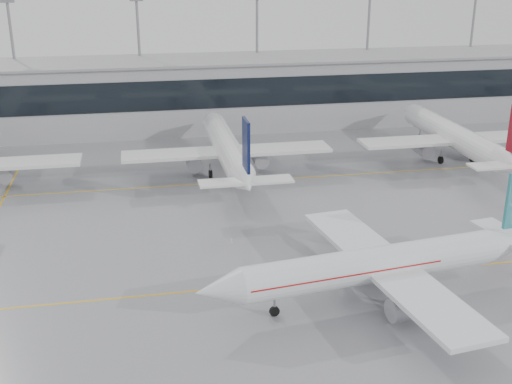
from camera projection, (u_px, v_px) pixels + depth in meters
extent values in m
plane|color=gray|center=(280.00, 283.00, 61.31)|extent=(320.00, 320.00, 0.00)
cube|color=gold|center=(280.00, 283.00, 61.31)|extent=(120.00, 0.25, 0.01)
cube|color=gold|center=(231.00, 182.00, 88.97)|extent=(120.00, 0.25, 0.01)
cube|color=#9D9DA1|center=(204.00, 94.00, 116.42)|extent=(180.00, 15.00, 12.00)
cube|color=black|center=(209.00, 94.00, 108.94)|extent=(180.00, 0.20, 5.00)
cube|color=gray|center=(203.00, 60.00, 114.29)|extent=(182.00, 16.00, 0.40)
cylinder|color=gray|center=(15.00, 67.00, 114.37)|extent=(0.50, 0.50, 22.00)
cube|color=gray|center=(7.00, 1.00, 110.48)|extent=(2.40, 1.00, 0.60)
cylinder|color=gray|center=(140.00, 63.00, 118.28)|extent=(0.50, 0.50, 22.00)
cylinder|color=gray|center=(257.00, 60.00, 122.19)|extent=(0.50, 0.50, 22.00)
cylinder|color=gray|center=(367.00, 57.00, 126.10)|extent=(0.50, 0.50, 22.00)
cylinder|color=gray|center=(470.00, 54.00, 130.01)|extent=(0.50, 0.50, 22.00)
cylinder|color=white|center=(373.00, 265.00, 57.38)|extent=(24.89, 6.51, 3.24)
cone|color=white|center=(218.00, 290.00, 53.08)|extent=(4.40, 3.74, 3.24)
cone|color=white|center=(512.00, 242.00, 61.91)|extent=(5.98, 3.96, 3.24)
cube|color=white|center=(387.00, 266.00, 57.97)|extent=(8.53, 27.16, 0.45)
cylinder|color=#9A9AA4|center=(409.00, 308.00, 54.06)|extent=(3.85, 2.56, 2.10)
cylinder|color=#9A9AA4|center=(357.00, 260.00, 62.60)|extent=(3.85, 2.56, 2.10)
cylinder|color=gray|center=(275.00, 304.00, 55.37)|extent=(0.20, 0.20, 1.36)
cylinder|color=black|center=(274.00, 311.00, 55.61)|extent=(0.93, 0.42, 0.90)
cylinder|color=gray|center=(410.00, 296.00, 56.57)|extent=(0.24, 0.24, 1.36)
cylinder|color=black|center=(410.00, 303.00, 56.80)|extent=(1.15, 0.59, 1.10)
cylinder|color=gray|center=(381.00, 270.00, 61.20)|extent=(0.24, 0.24, 1.36)
cylinder|color=black|center=(381.00, 277.00, 61.43)|extent=(1.15, 0.59, 1.10)
cube|color=#B70F0F|center=(342.00, 268.00, 56.41)|extent=(18.28, 5.65, 0.12)
cylinder|color=#9A9AA4|center=(6.00, 173.00, 86.64)|extent=(2.10, 3.60, 2.10)
cylinder|color=white|center=(226.00, 146.00, 92.28)|extent=(3.59, 27.36, 3.59)
cone|color=white|center=(212.00, 120.00, 106.74)|extent=(3.59, 4.00, 3.59)
cone|color=white|center=(246.00, 183.00, 77.08)|extent=(3.59, 5.60, 3.59)
cube|color=white|center=(227.00, 152.00, 91.03)|extent=(29.64, 5.00, 0.45)
cube|color=white|center=(246.00, 181.00, 76.80)|extent=(11.40, 2.80, 0.25)
cube|color=#0D1641|center=(246.00, 145.00, 75.05)|extent=(0.35, 3.60, 6.12)
cylinder|color=#9A9AA4|center=(194.00, 163.00, 91.16)|extent=(2.10, 3.60, 2.10)
cylinder|color=#9A9AA4|center=(260.00, 159.00, 92.86)|extent=(2.10, 3.60, 2.10)
cylinder|color=gray|center=(216.00, 143.00, 103.01)|extent=(0.20, 0.20, 1.56)
cylinder|color=black|center=(216.00, 148.00, 103.28)|extent=(0.30, 0.90, 0.90)
cylinder|color=gray|center=(210.00, 169.00, 90.36)|extent=(0.24, 0.24, 1.56)
cylinder|color=black|center=(211.00, 174.00, 90.63)|extent=(0.45, 1.10, 1.10)
cylinder|color=gray|center=(247.00, 166.00, 91.29)|extent=(0.24, 0.24, 1.56)
cylinder|color=black|center=(247.00, 172.00, 91.55)|extent=(0.45, 1.10, 1.10)
cylinder|color=white|center=(451.00, 134.00, 98.50)|extent=(3.59, 27.36, 3.59)
cone|color=white|center=(409.00, 112.00, 112.96)|extent=(3.59, 4.00, 3.59)
cone|color=white|center=(511.00, 166.00, 83.31)|extent=(3.59, 5.60, 3.59)
cube|color=white|center=(455.00, 139.00, 97.26)|extent=(29.64, 5.00, 0.45)
cube|color=white|center=(512.00, 165.00, 83.02)|extent=(11.40, 2.80, 0.25)
cylinder|color=#9A9AA4|center=(424.00, 149.00, 97.38)|extent=(2.10, 3.60, 2.10)
cylinder|color=#9A9AA4|center=(482.00, 146.00, 99.09)|extent=(2.10, 3.60, 2.10)
cylinder|color=gray|center=(420.00, 133.00, 109.24)|extent=(0.20, 0.20, 1.56)
cylinder|color=black|center=(420.00, 137.00, 109.50)|extent=(0.30, 0.90, 0.90)
cylinder|color=gray|center=(441.00, 155.00, 96.59)|extent=(0.24, 0.24, 1.56)
cylinder|color=black|center=(441.00, 160.00, 96.85)|extent=(0.45, 1.10, 1.10)
cylinder|color=gray|center=(473.00, 153.00, 97.51)|extent=(0.24, 0.24, 1.56)
cylinder|color=black|center=(472.00, 158.00, 97.78)|extent=(0.45, 1.10, 1.10)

